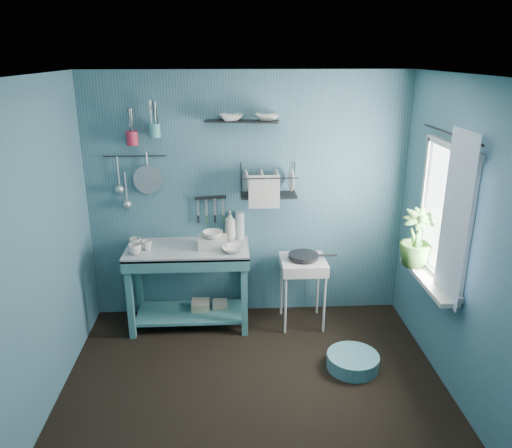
{
  "coord_description": "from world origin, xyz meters",
  "views": [
    {
      "loc": [
        -0.17,
        -3.34,
        2.65
      ],
      "look_at": [
        0.05,
        0.85,
        1.2
      ],
      "focal_mm": 35.0,
      "sensor_mm": 36.0,
      "label": 1
    }
  ],
  "objects_px": {
    "wash_tub": "(213,242)",
    "colander": "(148,180)",
    "potted_plant": "(417,238)",
    "water_bottle": "(240,225)",
    "mug_mid": "(147,245)",
    "soap_bottle": "(230,225)",
    "utensil_cup_teal": "(154,130)",
    "storage_tin_small": "(220,310)",
    "mug_left": "(135,249)",
    "utensil_cup_magenta": "(132,138)",
    "work_counter": "(189,286)",
    "frying_pan": "(304,256)",
    "storage_tin_large": "(201,311)",
    "dish_rack": "(269,180)",
    "floor_basin": "(353,361)",
    "mug_right": "(136,243)",
    "hotplate_stand": "(302,292)"
  },
  "relations": [
    {
      "from": "utensil_cup_magenta",
      "to": "soap_bottle",
      "type": "bearing_deg",
      "value": 0.24
    },
    {
      "from": "mug_right",
      "to": "storage_tin_large",
      "type": "bearing_deg",
      "value": 4.76
    },
    {
      "from": "mug_right",
      "to": "water_bottle",
      "type": "bearing_deg",
      "value": 12.17
    },
    {
      "from": "work_counter",
      "to": "hotplate_stand",
      "type": "bearing_deg",
      "value": -5.72
    },
    {
      "from": "mug_mid",
      "to": "soap_bottle",
      "type": "height_order",
      "value": "soap_bottle"
    },
    {
      "from": "soap_bottle",
      "to": "colander",
      "type": "height_order",
      "value": "colander"
    },
    {
      "from": "soap_bottle",
      "to": "utensil_cup_teal",
      "type": "distance_m",
      "value": 1.18
    },
    {
      "from": "mug_left",
      "to": "wash_tub",
      "type": "distance_m",
      "value": 0.74
    },
    {
      "from": "mug_left",
      "to": "dish_rack",
      "type": "distance_m",
      "value": 1.44
    },
    {
      "from": "mug_left",
      "to": "frying_pan",
      "type": "distance_m",
      "value": 1.63
    },
    {
      "from": "work_counter",
      "to": "mug_mid",
      "type": "xyz_separation_m",
      "value": [
        -0.38,
        -0.06,
        0.47
      ]
    },
    {
      "from": "dish_rack",
      "to": "potted_plant",
      "type": "height_order",
      "value": "dish_rack"
    },
    {
      "from": "utensil_cup_teal",
      "to": "work_counter",
      "type": "bearing_deg",
      "value": -35.38
    },
    {
      "from": "work_counter",
      "to": "colander",
      "type": "relative_size",
      "value": 4.27
    },
    {
      "from": "work_counter",
      "to": "soap_bottle",
      "type": "bearing_deg",
      "value": 22.21
    },
    {
      "from": "storage_tin_small",
      "to": "water_bottle",
      "type": "bearing_deg",
      "value": 32.47
    },
    {
      "from": "mug_mid",
      "to": "potted_plant",
      "type": "height_order",
      "value": "potted_plant"
    },
    {
      "from": "wash_tub",
      "to": "colander",
      "type": "relative_size",
      "value": 1.0
    },
    {
      "from": "hotplate_stand",
      "to": "soap_bottle",
      "type": "bearing_deg",
      "value": 163.34
    },
    {
      "from": "water_bottle",
      "to": "utensil_cup_teal",
      "type": "height_order",
      "value": "utensil_cup_teal"
    },
    {
      "from": "mug_left",
      "to": "wash_tub",
      "type": "height_order",
      "value": "wash_tub"
    },
    {
      "from": "mug_left",
      "to": "colander",
      "type": "height_order",
      "value": "colander"
    },
    {
      "from": "utensil_cup_teal",
      "to": "storage_tin_large",
      "type": "bearing_deg",
      "value": -21.23
    },
    {
      "from": "mug_right",
      "to": "floor_basin",
      "type": "distance_m",
      "value": 2.31
    },
    {
      "from": "colander",
      "to": "utensil_cup_magenta",
      "type": "bearing_deg",
      "value": -165.34
    },
    {
      "from": "mug_right",
      "to": "storage_tin_large",
      "type": "xyz_separation_m",
      "value": [
        0.6,
        0.05,
        -0.78
      ]
    },
    {
      "from": "work_counter",
      "to": "utensil_cup_teal",
      "type": "distance_m",
      "value": 1.57
    },
    {
      "from": "frying_pan",
      "to": "storage_tin_large",
      "type": "xyz_separation_m",
      "value": [
        -1.04,
        0.1,
        -0.64
      ]
    },
    {
      "from": "potted_plant",
      "to": "water_bottle",
      "type": "bearing_deg",
      "value": 154.57
    },
    {
      "from": "wash_tub",
      "to": "work_counter",
      "type": "bearing_deg",
      "value": 175.43
    },
    {
      "from": "mug_right",
      "to": "storage_tin_small",
      "type": "bearing_deg",
      "value": 5.71
    },
    {
      "from": "storage_tin_large",
      "to": "storage_tin_small",
      "type": "distance_m",
      "value": 0.2
    },
    {
      "from": "mug_left",
      "to": "mug_right",
      "type": "height_order",
      "value": "same"
    },
    {
      "from": "floor_basin",
      "to": "storage_tin_small",
      "type": "bearing_deg",
      "value": 141.78
    },
    {
      "from": "work_counter",
      "to": "mug_mid",
      "type": "height_order",
      "value": "mug_mid"
    },
    {
      "from": "dish_rack",
      "to": "floor_basin",
      "type": "distance_m",
      "value": 1.85
    },
    {
      "from": "mug_right",
      "to": "work_counter",
      "type": "bearing_deg",
      "value": 0.0
    },
    {
      "from": "wash_tub",
      "to": "dish_rack",
      "type": "height_order",
      "value": "dish_rack"
    },
    {
      "from": "work_counter",
      "to": "water_bottle",
      "type": "distance_m",
      "value": 0.8
    },
    {
      "from": "soap_bottle",
      "to": "utensil_cup_teal",
      "type": "xyz_separation_m",
      "value": [
        -0.7,
        -0.0,
        0.96
      ]
    },
    {
      "from": "mug_left",
      "to": "utensil_cup_magenta",
      "type": "xyz_separation_m",
      "value": [
        -0.01,
        0.36,
        0.99
      ]
    },
    {
      "from": "wash_tub",
      "to": "hotplate_stand",
      "type": "bearing_deg",
      "value": -1.88
    },
    {
      "from": "mug_mid",
      "to": "mug_right",
      "type": "xyz_separation_m",
      "value": [
        -0.12,
        0.06,
        0.0
      ]
    },
    {
      "from": "mug_mid",
      "to": "mug_right",
      "type": "relative_size",
      "value": 0.81
    },
    {
      "from": "storage_tin_small",
      "to": "floor_basin",
      "type": "distance_m",
      "value": 1.51
    },
    {
      "from": "water_bottle",
      "to": "storage_tin_small",
      "type": "xyz_separation_m",
      "value": [
        -0.22,
        -0.14,
        -0.89
      ]
    },
    {
      "from": "dish_rack",
      "to": "utensil_cup_teal",
      "type": "distance_m",
      "value": 1.18
    },
    {
      "from": "floor_basin",
      "to": "utensil_cup_magenta",
      "type": "bearing_deg",
      "value": 152.02
    },
    {
      "from": "utensil_cup_magenta",
      "to": "work_counter",
      "type": "bearing_deg",
      "value": -21.85
    },
    {
      "from": "soap_bottle",
      "to": "mug_left",
      "type": "bearing_deg",
      "value": -158.2
    }
  ]
}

